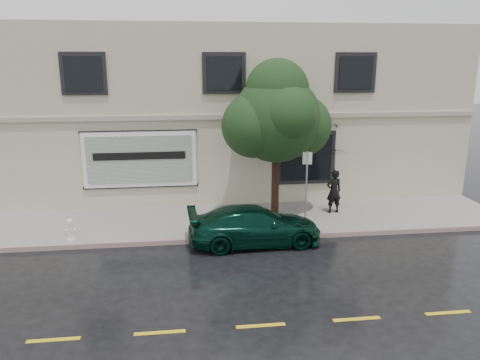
{
  "coord_description": "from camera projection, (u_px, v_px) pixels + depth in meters",
  "views": [
    {
      "loc": [
        -1.58,
        -12.54,
        5.71
      ],
      "look_at": [
        0.24,
        2.2,
        1.85
      ],
      "focal_mm": 35.0,
      "sensor_mm": 36.0,
      "label": 1
    }
  ],
  "objects": [
    {
      "name": "sign_pole",
      "position": [
        307.0,
        181.0,
        15.89
      ],
      "size": [
        0.31,
        0.1,
        2.57
      ],
      "rotation": [
        0.0,
        0.0,
        -0.26
      ],
      "color": "#999CA2",
      "rests_on": "sidewalk"
    },
    {
      "name": "sidewalk",
      "position": [
        230.0,
        221.0,
        16.77
      ],
      "size": [
        20.0,
        3.5,
        0.15
      ],
      "primitive_type": "cube",
      "color": "gray",
      "rests_on": "ground"
    },
    {
      "name": "umbrella",
      "position": [
        335.0,
        160.0,
        16.97
      ],
      "size": [
        1.28,
        1.28,
        0.73
      ],
      "primitive_type": "imported",
      "rotation": [
        0.0,
        0.0,
        0.38
      ],
      "color": "black",
      "rests_on": "pedestrian"
    },
    {
      "name": "road_marking",
      "position": [
        261.0,
        326.0,
        10.3
      ],
      "size": [
        19.0,
        0.12,
        0.01
      ],
      "primitive_type": "cube",
      "color": "gold",
      "rests_on": "ground"
    },
    {
      "name": "street_tree",
      "position": [
        276.0,
        119.0,
        16.19
      ],
      "size": [
        3.06,
        3.06,
        5.08
      ],
      "color": "black",
      "rests_on": "sidewalk"
    },
    {
      "name": "fire_hydrant",
      "position": [
        71.0,
        230.0,
        14.65
      ],
      "size": [
        0.3,
        0.28,
        0.73
      ],
      "rotation": [
        0.0,
        0.0,
        0.13
      ],
      "color": "white",
      "rests_on": "sidewalk"
    },
    {
      "name": "ground",
      "position": [
        241.0,
        260.0,
        13.67
      ],
      "size": [
        90.0,
        90.0,
        0.0
      ],
      "primitive_type": "plane",
      "color": "black",
      "rests_on": "ground"
    },
    {
      "name": "building",
      "position": [
        217.0,
        108.0,
        21.43
      ],
      "size": [
        20.0,
        8.12,
        7.0
      ],
      "color": "beige",
      "rests_on": "ground"
    },
    {
      "name": "curb",
      "position": [
        235.0,
        239.0,
        15.09
      ],
      "size": [
        20.0,
        0.18,
        0.16
      ],
      "primitive_type": "cube",
      "color": "gray",
      "rests_on": "ground"
    },
    {
      "name": "pedestrian",
      "position": [
        334.0,
        191.0,
        17.26
      ],
      "size": [
        0.65,
        0.48,
        1.62
      ],
      "primitive_type": "imported",
      "rotation": [
        0.0,
        0.0,
        3.31
      ],
      "color": "black",
      "rests_on": "sidewalk"
    },
    {
      "name": "billboard",
      "position": [
        140.0,
        159.0,
        17.49
      ],
      "size": [
        4.3,
        0.16,
        2.2
      ],
      "color": "white",
      "rests_on": "ground"
    },
    {
      "name": "car",
      "position": [
        255.0,
        226.0,
        14.74
      ],
      "size": [
        4.25,
        2.01,
        1.22
      ],
      "primitive_type": "imported",
      "rotation": [
        0.0,
        0.0,
        1.61
      ],
      "color": "black",
      "rests_on": "ground"
    }
  ]
}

